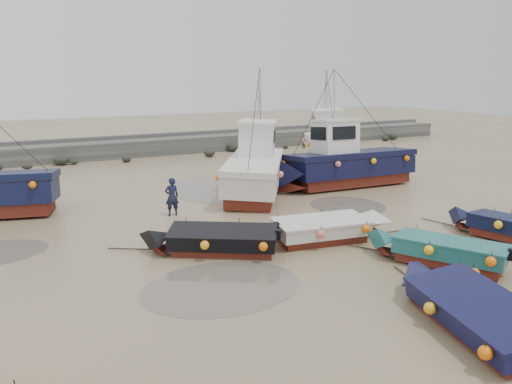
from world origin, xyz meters
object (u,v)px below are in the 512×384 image
cabin_boat_1 (255,167)px  person (173,215)px  cabin_boat_2 (341,162)px  cabin_boat_3 (329,143)px  dinghy_4 (212,237)px  dinghy_5 (330,226)px  dinghy_1 (472,304)px  dinghy_2 (438,247)px  dinghy_6 (509,225)px

cabin_boat_1 → person: size_ratio=5.71×
cabin_boat_1 → cabin_boat_2: size_ratio=0.92×
person → cabin_boat_3: bearing=-149.3°
dinghy_4 → dinghy_5: (4.28, -0.87, 0.00)m
dinghy_1 → cabin_boat_2: bearing=79.5°
dinghy_1 → cabin_boat_2: 15.49m
dinghy_1 → person: bearing=119.4°
dinghy_1 → dinghy_5: same height
cabin_boat_1 → cabin_boat_3: same height
dinghy_2 → cabin_boat_2: 11.49m
cabin_boat_2 → dinghy_1: bearing=157.9°
dinghy_2 → cabin_boat_2: size_ratio=0.51×
dinghy_1 → dinghy_4: size_ratio=1.15×
dinghy_4 → dinghy_1: bearing=-123.2°
dinghy_5 → cabin_boat_1: 8.28m
dinghy_2 → cabin_boat_2: (4.35, 10.61, 0.78)m
cabin_boat_1 → dinghy_1: bearing=-64.4°
cabin_boat_1 → cabin_boat_3: (8.68, 5.40, 0.03)m
dinghy_6 → person: size_ratio=3.40×
cabin_boat_3 → cabin_boat_2: bearing=-93.5°
dinghy_5 → dinghy_6: 6.60m
dinghy_1 → cabin_boat_3: (10.80, 20.35, 0.82)m
cabin_boat_2 → dinghy_2: bearing=161.7°
dinghy_1 → dinghy_5: 6.85m
dinghy_5 → person: size_ratio=3.43×
cabin_boat_1 → cabin_boat_3: bearing=65.6°
dinghy_4 → cabin_boat_2: size_ratio=0.52×
dinghy_6 → person: bearing=123.9°
dinghy_2 → person: bearing=92.3°
dinghy_5 → cabin_boat_2: cabin_boat_2 is taller
dinghy_1 → dinghy_2: 4.10m
dinghy_2 → cabin_boat_1: (-0.35, 11.67, 0.77)m
dinghy_4 → cabin_boat_3: size_ratio=0.59×
cabin_boat_1 → dinghy_4: bearing=-93.7°
cabin_boat_1 → person: (-5.24, -2.19, -1.33)m
cabin_boat_2 → dinghy_4: bearing=125.2°
cabin_boat_3 → cabin_boat_1: bearing=-119.9°
cabin_boat_3 → person: cabin_boat_3 is taller
cabin_boat_2 → dinghy_6: bearing=-176.7°
cabin_boat_1 → person: bearing=-123.6°
dinghy_5 → cabin_boat_3: 16.84m
dinghy_2 → cabin_boat_2: cabin_boat_2 is taller
dinghy_4 → dinghy_6: size_ratio=0.95×
dinghy_5 → cabin_boat_2: bearing=149.2°
dinghy_5 → cabin_boat_3: bearing=153.1°
dinghy_6 → cabin_boat_2: (0.14, 10.14, 0.78)m
dinghy_4 → cabin_boat_3: (14.25, 12.68, 0.81)m
dinghy_1 → cabin_boat_2: (6.82, 13.88, 0.79)m
cabin_boat_2 → cabin_boat_3: (3.98, 6.47, 0.02)m
cabin_boat_2 → cabin_boat_3: same height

